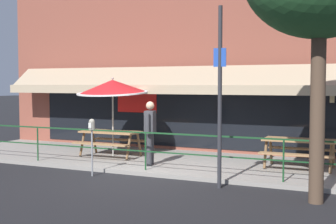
% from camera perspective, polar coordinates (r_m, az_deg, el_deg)
% --- Properties ---
extents(ground_plane, '(120.00, 120.00, 0.00)m').
position_cam_1_polar(ground_plane, '(11.69, -3.44, -7.79)').
color(ground_plane, black).
extents(patio_deck, '(15.00, 4.00, 0.10)m').
position_cam_1_polar(patio_deck, '(13.45, 0.63, -6.08)').
color(patio_deck, gray).
rests_on(patio_deck, ground).
extents(restaurant_building, '(15.00, 1.60, 8.61)m').
position_cam_1_polar(restaurant_building, '(15.45, 4.09, 10.86)').
color(restaurant_building, brown).
rests_on(restaurant_building, ground).
extents(patio_railing, '(13.84, 0.04, 0.97)m').
position_cam_1_polar(patio_railing, '(11.82, -2.76, -3.74)').
color(patio_railing, '#194723').
rests_on(patio_railing, patio_deck).
extents(picnic_table_left, '(1.80, 1.42, 0.76)m').
position_cam_1_polar(picnic_table_left, '(14.13, -7.01, -2.96)').
color(picnic_table_left, '#997047').
rests_on(picnic_table_left, patio_deck).
extents(picnic_table_centre, '(1.80, 1.42, 0.76)m').
position_cam_1_polar(picnic_table_centre, '(12.46, 15.73, -3.93)').
color(picnic_table_centre, '#997047').
rests_on(picnic_table_centre, patio_deck).
extents(patio_umbrella_left, '(2.14, 2.14, 2.38)m').
position_cam_1_polar(patio_umbrella_left, '(14.15, -6.77, 3.04)').
color(patio_umbrella_left, '#B7B2A8').
rests_on(patio_umbrella_left, patio_deck).
extents(pedestrian_walking, '(0.32, 0.61, 1.71)m').
position_cam_1_polar(pedestrian_walking, '(12.49, -2.19, -2.16)').
color(pedestrian_walking, '#333338').
rests_on(pedestrian_walking, patio_deck).
extents(parking_meter_near, '(0.15, 0.16, 1.42)m').
position_cam_1_polar(parking_meter_near, '(11.64, -9.27, -2.16)').
color(parking_meter_near, gray).
rests_on(parking_meter_near, ground).
extents(street_sign_pole, '(0.28, 0.09, 3.95)m').
position_cam_1_polar(street_sign_pole, '(10.17, 6.34, 2.05)').
color(street_sign_pole, '#2D2D33').
rests_on(street_sign_pole, ground).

